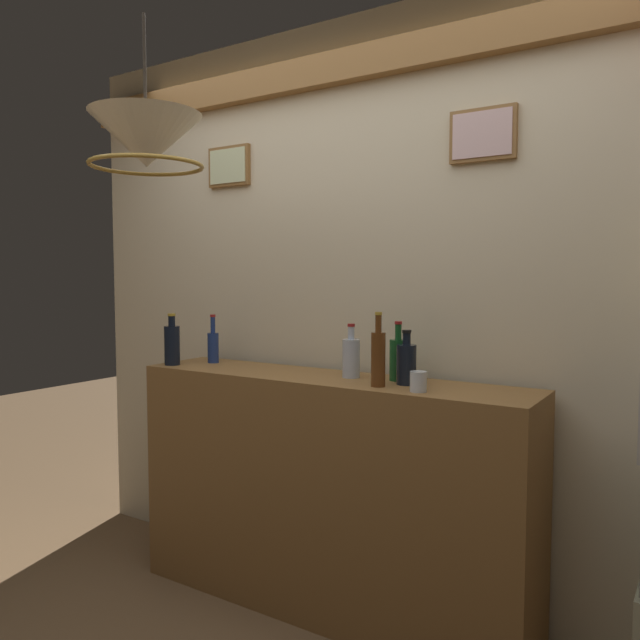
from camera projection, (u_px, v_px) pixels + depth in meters
panelled_rear_partition at (357, 293)px, 2.90m from camera, size 3.34×0.15×2.66m
bar_shelf_unit at (326, 493)px, 2.73m from camera, size 1.82×0.40×1.04m
liquor_bottle_rum at (398, 358)px, 2.59m from camera, size 0.07×0.07×0.25m
liquor_bottle_vermouth at (213, 345)px, 3.12m from camera, size 0.06×0.06×0.24m
liquor_bottle_gin at (351, 357)px, 2.67m from camera, size 0.08×0.08×0.23m
liquor_bottle_bourbon at (378, 357)px, 2.45m from camera, size 0.06×0.06×0.30m
liquor_bottle_tequila at (406, 363)px, 2.49m from camera, size 0.08×0.08×0.22m
liquor_bottle_brandy at (172, 344)px, 3.05m from camera, size 0.08×0.08×0.25m
glass_tumbler_rocks at (418, 382)px, 2.34m from camera, size 0.06×0.06×0.08m
pendant_lamp at (146, 142)px, 2.31m from camera, size 0.42×0.42×0.56m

